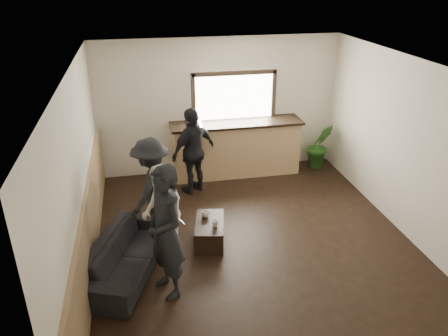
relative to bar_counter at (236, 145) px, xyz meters
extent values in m
cube|color=black|center=(-0.30, -2.70, -0.64)|extent=(5.00, 6.00, 0.01)
cube|color=silver|center=(-0.30, -2.70, 2.16)|extent=(5.00, 6.00, 0.01)
cube|color=beige|center=(-0.30, 0.30, 0.76)|extent=(5.00, 0.01, 2.80)
cube|color=beige|center=(-0.30, -5.70, 0.76)|extent=(5.00, 0.01, 2.80)
cube|color=beige|center=(-2.80, -2.70, 0.76)|extent=(0.01, 6.00, 2.80)
cube|color=beige|center=(2.20, -2.70, 0.76)|extent=(0.01, 6.00, 2.80)
cube|color=#977955|center=(-2.77, -2.70, -0.09)|extent=(0.06, 5.90, 1.10)
cube|color=tan|center=(0.00, -0.02, -0.09)|extent=(2.60, 0.60, 1.10)
cube|color=black|center=(0.00, -0.02, 0.48)|extent=(2.70, 0.68, 0.05)
cube|color=white|center=(0.00, 0.26, 0.96)|extent=(1.60, 0.06, 0.90)
cube|color=#3F3326|center=(0.00, 0.23, 1.45)|extent=(1.72, 0.08, 0.08)
cube|color=#3F3326|center=(-0.84, 0.23, 0.96)|extent=(0.08, 0.08, 1.06)
cube|color=#3F3326|center=(0.84, 0.23, 0.96)|extent=(0.08, 0.08, 1.06)
imported|color=black|center=(-2.28, -2.91, -0.36)|extent=(1.40, 2.08, 0.57)
cube|color=black|center=(-0.99, -2.41, -0.46)|extent=(0.60, 0.88, 0.36)
imported|color=silver|center=(-1.02, -2.25, -0.23)|extent=(0.16, 0.16, 0.10)
imported|color=silver|center=(-0.92, -2.56, -0.23)|extent=(0.11, 0.11, 0.10)
imported|color=#2D6623|center=(1.85, -0.05, -0.14)|extent=(0.55, 0.44, 0.99)
imported|color=black|center=(-1.73, -3.47, 0.29)|extent=(0.68, 0.80, 1.87)
cube|color=black|center=(-1.52, -3.38, 0.41)|extent=(0.11, 0.10, 0.12)
cube|color=white|center=(-1.52, -3.39, 0.41)|extent=(0.10, 0.09, 0.11)
imported|color=#BBBAA8|center=(-1.72, -2.67, 0.11)|extent=(0.67, 0.80, 1.50)
cube|color=black|center=(-1.50, -2.64, 0.39)|extent=(0.10, 0.08, 0.12)
cube|color=white|center=(-1.50, -2.64, 0.39)|extent=(0.08, 0.07, 0.11)
imported|color=black|center=(-1.83, -1.94, 0.18)|extent=(1.07, 1.23, 1.65)
cube|color=black|center=(-1.64, -2.05, 0.35)|extent=(0.12, 0.11, 0.12)
cube|color=white|center=(-1.64, -2.06, 0.35)|extent=(0.10, 0.09, 0.11)
imported|color=black|center=(-0.98, -0.65, 0.21)|extent=(1.06, 0.89, 1.69)
cube|color=black|center=(-0.86, -0.83, 0.80)|extent=(0.11, 0.12, 0.12)
cube|color=white|center=(-0.86, -0.84, 0.80)|extent=(0.10, 0.10, 0.11)
camera|label=1|loc=(-1.94, -8.23, 3.39)|focal=35.00mm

